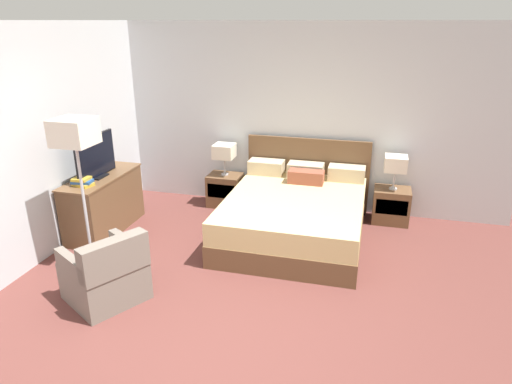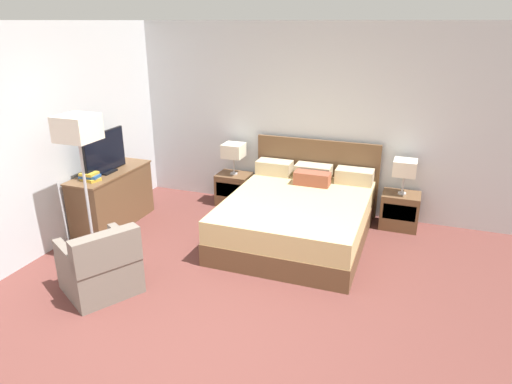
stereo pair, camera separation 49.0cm
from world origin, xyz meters
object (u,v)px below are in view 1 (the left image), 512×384
(tv, at_px, (96,157))
(floor_lamp, at_px, (75,140))
(nightstand_right, at_px, (391,205))
(book_red_cover, at_px, (83,184))
(bed, at_px, (295,214))
(book_small_top, at_px, (81,179))
(table_lamp_left, at_px, (224,152))
(dresser, at_px, (104,203))
(armchair_by_window, at_px, (106,275))
(table_lamp_right, at_px, (396,164))
(nightstand_left, at_px, (225,190))
(book_blue_cover, at_px, (82,182))

(tv, xyz_separation_m, floor_lamp, (0.37, -0.86, 0.46))
(nightstand_right, xyz_separation_m, book_red_cover, (-3.74, -1.67, 0.55))
(bed, relative_size, nightstand_right, 4.30)
(tv, height_order, floor_lamp, floor_lamp)
(book_small_top, bearing_deg, nightstand_right, 23.91)
(floor_lamp, bearing_deg, table_lamp_left, 67.36)
(dresser, bearing_deg, bed, 10.84)
(floor_lamp, bearing_deg, book_red_cover, 125.33)
(book_red_cover, height_order, armchair_by_window, book_red_cover)
(table_lamp_left, relative_size, tv, 0.59)
(tv, bearing_deg, bed, 11.98)
(book_red_cover, bearing_deg, floor_lamp, -54.67)
(table_lamp_left, bearing_deg, tv, -134.08)
(bed, relative_size, book_small_top, 11.37)
(table_lamp_right, relative_size, armchair_by_window, 0.51)
(table_lamp_left, xyz_separation_m, table_lamp_right, (2.47, 0.00, 0.00))
(book_small_top, relative_size, floor_lamp, 0.11)
(table_lamp_right, relative_size, book_small_top, 2.52)
(nightstand_left, distance_m, book_small_top, 2.20)
(nightstand_left, relative_size, book_red_cover, 2.02)
(book_blue_cover, bearing_deg, bed, 19.15)
(nightstand_right, xyz_separation_m, table_lamp_right, (0.00, 0.00, 0.61))
(bed, height_order, table_lamp_right, bed)
(bed, height_order, nightstand_right, bed)
(floor_lamp, bearing_deg, tv, 113.60)
(book_red_cover, bearing_deg, nightstand_right, 23.99)
(table_lamp_right, height_order, book_blue_cover, table_lamp_right)
(bed, xyz_separation_m, book_blue_cover, (-2.52, -0.87, 0.52))
(book_red_cover, bearing_deg, book_small_top, 180.00)
(table_lamp_left, height_order, book_small_top, table_lamp_left)
(dresser, relative_size, book_blue_cover, 5.45)
(book_red_cover, relative_size, book_blue_cover, 1.04)
(bed, relative_size, dresser, 1.66)
(nightstand_right, bearing_deg, bed, -147.29)
(bed, bearing_deg, table_lamp_left, 147.26)
(bed, xyz_separation_m, dresser, (-2.52, -0.48, 0.09))
(nightstand_right, distance_m, book_blue_cover, 4.14)
(book_small_top, xyz_separation_m, armchair_by_window, (0.94, -1.08, -0.58))
(nightstand_right, height_order, armchair_by_window, armchair_by_window)
(nightstand_right, xyz_separation_m, table_lamp_left, (-2.47, 0.00, 0.61))
(nightstand_left, relative_size, book_small_top, 2.65)
(book_blue_cover, distance_m, armchair_by_window, 1.53)
(nightstand_right, bearing_deg, nightstand_left, 180.00)
(book_blue_cover, height_order, armchair_by_window, book_blue_cover)
(bed, distance_m, dresser, 2.57)
(tv, bearing_deg, book_red_cover, -88.71)
(table_lamp_right, xyz_separation_m, book_small_top, (-3.76, -1.67, 0.01))
(table_lamp_left, xyz_separation_m, book_small_top, (-1.29, -1.67, 0.01))
(table_lamp_right, xyz_separation_m, armchair_by_window, (-2.81, -2.75, -0.57))
(armchair_by_window, bearing_deg, book_blue_cover, 130.72)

